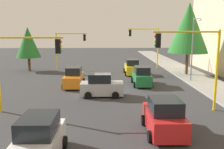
# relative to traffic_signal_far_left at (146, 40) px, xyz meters

# --- Properties ---
(ground_plane) EXTENTS (120.00, 120.00, 0.00)m
(ground_plane) POSITION_rel_traffic_signal_far_left_xyz_m (14.00, -5.75, -4.22)
(ground_plane) COLOR #353538
(sidewalk_kerb) EXTENTS (80.00, 4.00, 0.15)m
(sidewalk_kerb) POSITION_rel_traffic_signal_far_left_xyz_m (9.00, 4.75, -4.15)
(sidewalk_kerb) COLOR gray
(sidewalk_kerb) RESTS_ON ground
(lane_arrow_near) EXTENTS (2.40, 1.10, 1.10)m
(lane_arrow_near) POSITION_rel_traffic_signal_far_left_xyz_m (25.51, -8.75, -4.22)
(lane_arrow_near) COLOR silver
(lane_arrow_near) RESTS_ON ground
(traffic_signal_far_left) EXTENTS (0.36, 4.59, 5.99)m
(traffic_signal_far_left) POSITION_rel_traffic_signal_far_left_xyz_m (0.00, 0.00, 0.00)
(traffic_signal_far_left) COLOR yellow
(traffic_signal_far_left) RESTS_ON ground
(traffic_signal_far_right) EXTENTS (0.36, 4.59, 5.33)m
(traffic_signal_far_right) POSITION_rel_traffic_signal_far_left_xyz_m (-0.00, -11.39, -0.44)
(traffic_signal_far_right) COLOR yellow
(traffic_signal_far_right) RESTS_ON ground
(traffic_signal_near_right) EXTENTS (0.36, 4.59, 5.26)m
(traffic_signal_near_right) POSITION_rel_traffic_signal_far_left_xyz_m (20.00, -11.38, -0.48)
(traffic_signal_near_right) COLOR yellow
(traffic_signal_near_right) RESTS_ON ground
(traffic_signal_near_left) EXTENTS (0.36, 4.59, 5.64)m
(traffic_signal_near_left) POSITION_rel_traffic_signal_far_left_xyz_m (20.00, -0.05, -0.23)
(traffic_signal_near_left) COLOR yellow
(traffic_signal_near_left) RESTS_ON ground
(street_lamp_curbside) EXTENTS (2.15, 0.28, 7.00)m
(street_lamp_curbside) POSITION_rel_traffic_signal_far_left_xyz_m (10.39, 3.45, 0.12)
(street_lamp_curbside) COLOR slate
(street_lamp_curbside) RESTS_ON ground
(tree_opposite_side) EXTENTS (3.37, 3.37, 6.11)m
(tree_opposite_side) POSITION_rel_traffic_signal_far_left_xyz_m (2.00, -16.75, -0.23)
(tree_opposite_side) COLOR brown
(tree_opposite_side) RESTS_ON ground
(tree_roadside_mid) EXTENTS (4.91, 4.91, 9.00)m
(tree_roadside_mid) POSITION_rel_traffic_signal_far_left_xyz_m (6.00, 4.25, 1.70)
(tree_roadside_mid) COLOR brown
(tree_roadside_mid) RESTS_ON ground
(car_red) EXTENTS (3.74, 2.11, 1.98)m
(car_red) POSITION_rel_traffic_signal_far_left_xyz_m (23.88, -2.72, -3.33)
(car_red) COLOR red
(car_red) RESTS_ON ground
(car_silver) EXTENTS (1.94, 3.64, 1.98)m
(car_silver) POSITION_rel_traffic_signal_far_left_xyz_m (16.00, -6.31, -3.33)
(car_silver) COLOR #B2B5BA
(car_silver) RESTS_ON ground
(car_yellow) EXTENTS (4.17, 2.00, 1.98)m
(car_yellow) POSITION_rel_traffic_signal_far_left_xyz_m (5.07, -2.58, -3.33)
(car_yellow) COLOR yellow
(car_yellow) RESTS_ON ground
(car_orange) EXTENTS (4.12, 1.94, 1.98)m
(car_orange) POSITION_rel_traffic_signal_far_left_xyz_m (12.08, -9.18, -3.33)
(car_orange) COLOR orange
(car_orange) RESTS_ON ground
(car_white) EXTENTS (4.06, 2.00, 1.98)m
(car_white) POSITION_rel_traffic_signal_far_left_xyz_m (26.76, -8.77, -3.33)
(car_white) COLOR white
(car_white) RESTS_ON ground
(car_green) EXTENTS (3.93, 1.92, 1.98)m
(car_green) POSITION_rel_traffic_signal_far_left_xyz_m (11.63, -2.23, -3.33)
(car_green) COLOR #1E7238
(car_green) RESTS_ON ground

